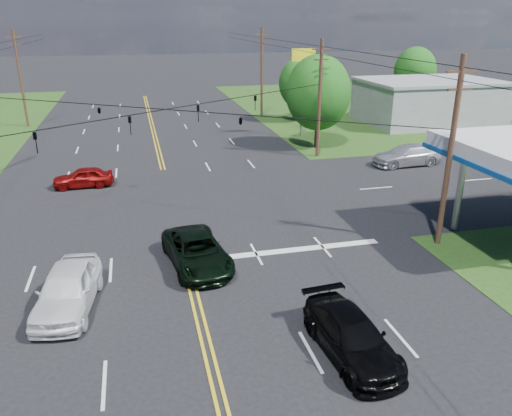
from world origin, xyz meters
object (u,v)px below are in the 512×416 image
object	(u,v)px
pole_se	(450,152)
tree_right_b	(301,83)
pickup_white	(67,289)
pickup_dkgreen	(197,251)
pole_ne	(320,98)
tree_right_a	(318,93)
pole_right_far	(262,72)
tree_far_r	(415,71)
retail_ne	(428,103)
suv_black	(351,336)
pole_left_far	(20,78)

from	to	relation	value
pole_se	tree_right_b	distance (m)	33.19
pickup_white	pickup_dkgreen	bearing A→B (deg)	31.87
pole_ne	tree_right_a	xyz separation A→B (m)	(1.00, 3.00, -0.05)
tree_right_b	pickup_dkgreen	world-z (taller)	tree_right_b
tree_right_a	tree_right_b	bearing A→B (deg)	78.23
pole_right_far	tree_right_a	xyz separation A→B (m)	(1.00, -16.00, -0.30)
pole_ne	pickup_white	size ratio (longest dim) A/B	1.85
tree_far_r	pickup_white	xyz separation A→B (m)	(-39.01, -40.97, -3.67)
retail_ne	pickup_white	size ratio (longest dim) A/B	2.73
suv_black	tree_right_a	bearing A→B (deg)	67.66
pole_right_far	pickup_white	bearing A→B (deg)	-114.81
retail_ne	pole_left_far	xyz separation A→B (m)	(-43.00, 8.00, 2.97)
pole_left_far	tree_far_r	bearing A→B (deg)	2.44
pole_left_far	tree_far_r	distance (m)	47.05
tree_right_a	tree_far_r	world-z (taller)	tree_right_a
pole_left_far	suv_black	world-z (taller)	pole_left_far
tree_right_a	pickup_dkgreen	size ratio (longest dim) A/B	1.52
pole_se	pickup_dkgreen	bearing A→B (deg)	177.71
pole_right_far	pickup_dkgreen	distance (m)	38.83
pole_se	pole_left_far	xyz separation A→B (m)	(-26.00, 37.00, 0.25)
retail_ne	pole_right_far	world-z (taller)	pole_right_far
tree_right_a	pickup_white	size ratio (longest dim) A/B	1.59
pole_ne	tree_far_r	size ratio (longest dim) A/B	1.25
pole_se	pole_ne	world-z (taller)	same
tree_right_a	tree_right_b	xyz separation A→B (m)	(2.50, 12.00, -0.65)
pickup_dkgreen	pole_right_far	bearing A→B (deg)	63.51
pole_se	pole_right_far	world-z (taller)	pole_right_far
pole_ne	pickup_white	distance (m)	27.19
pole_ne	tree_right_b	size ratio (longest dim) A/B	1.34
tree_right_b	pole_se	bearing A→B (deg)	-96.05
pole_left_far	pickup_dkgreen	size ratio (longest dim) A/B	1.86
pole_se	pickup_dkgreen	xyz separation A→B (m)	(-12.50, 0.50, -4.17)
pole_ne	retail_ne	bearing A→B (deg)	32.91
pole_left_far	suv_black	size ratio (longest dim) A/B	2.02
retail_ne	tree_far_r	distance (m)	11.02
pole_se	pole_ne	size ratio (longest dim) A/B	1.00
tree_right_b	pickup_dkgreen	bearing A→B (deg)	-116.21
pickup_dkgreen	tree_far_r	bearing A→B (deg)	41.39
pole_right_far	tree_right_a	size ratio (longest dim) A/B	1.22
pole_right_far	tree_far_r	distance (m)	21.10
pickup_white	suv_black	bearing A→B (deg)	-21.14
pole_se	pole_right_far	bearing A→B (deg)	90.00
retail_ne	pole_ne	xyz separation A→B (m)	(-17.00, -11.00, 2.72)
retail_ne	tree_right_b	size ratio (longest dim) A/B	1.98
pole_se	tree_right_b	bearing A→B (deg)	83.95
pole_ne	pole_right_far	world-z (taller)	pole_right_far
pole_se	tree_right_b	world-z (taller)	pole_se
pole_se	tree_right_a	xyz separation A→B (m)	(1.00, 21.00, -0.05)
tree_right_a	tree_far_r	xyz separation A→B (m)	(20.00, 18.00, -0.33)
pole_se	tree_far_r	distance (m)	44.30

